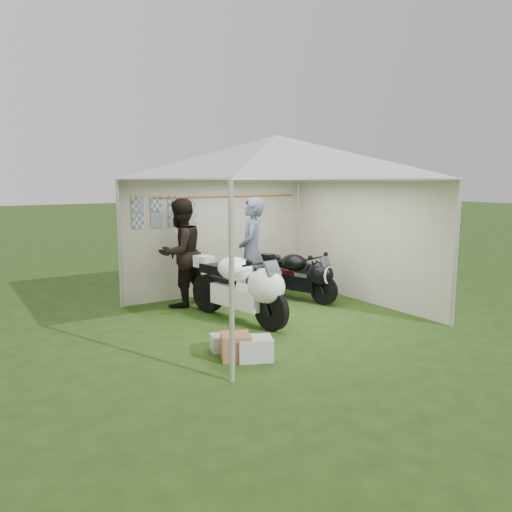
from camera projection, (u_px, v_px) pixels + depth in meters
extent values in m
plane|color=#243D12|center=(275.00, 316.00, 8.47)|extent=(80.00, 80.00, 0.00)
cylinder|color=silver|center=(232.00, 284.00, 5.56)|extent=(0.06, 0.06, 2.30)
cylinder|color=silver|center=(456.00, 254.00, 7.70)|extent=(0.06, 0.06, 2.30)
cylinder|color=silver|center=(120.00, 244.00, 8.88)|extent=(0.06, 0.06, 2.30)
cylinder|color=silver|center=(298.00, 231.00, 11.02)|extent=(0.06, 0.06, 2.30)
cube|color=silver|center=(218.00, 237.00, 9.95)|extent=(4.00, 0.02, 2.30)
cube|color=silver|center=(163.00, 259.00, 7.22)|extent=(0.02, 4.00, 2.30)
cube|color=silver|center=(363.00, 241.00, 9.36)|extent=(0.02, 4.00, 2.30)
pyramid|color=white|center=(276.00, 157.00, 8.06)|extent=(5.66, 5.66, 0.70)
cube|color=#99A5B7|center=(137.00, 204.00, 8.95)|extent=(0.22, 0.02, 0.28)
cube|color=#99A5B7|center=(156.00, 204.00, 9.13)|extent=(0.22, 0.02, 0.28)
cube|color=#99A5B7|center=(174.00, 203.00, 9.32)|extent=(0.22, 0.01, 0.28)
cube|color=#99A5B7|center=(191.00, 203.00, 9.51)|extent=(0.22, 0.01, 0.28)
cube|color=#99A5B7|center=(138.00, 221.00, 8.99)|extent=(0.22, 0.02, 0.28)
cube|color=#99A5B7|center=(156.00, 220.00, 9.18)|extent=(0.22, 0.01, 0.28)
cube|color=#99A5B7|center=(174.00, 219.00, 9.37)|extent=(0.22, 0.02, 0.28)
cube|color=#99A5B7|center=(191.00, 218.00, 9.55)|extent=(0.22, 0.01, 0.28)
cylinder|color=#D8590C|center=(227.00, 197.00, 9.91)|extent=(3.20, 0.02, 0.02)
cylinder|color=black|center=(271.00, 310.00, 7.60)|extent=(0.24, 0.67, 0.66)
cylinder|color=black|center=(208.00, 293.00, 8.70)|extent=(0.29, 0.68, 0.66)
cube|color=white|center=(240.00, 296.00, 8.10)|extent=(0.57, 1.10, 0.33)
ellipsoid|color=white|center=(266.00, 286.00, 7.63)|extent=(0.62, 0.74, 0.55)
ellipsoid|color=white|center=(235.00, 269.00, 8.11)|extent=(0.61, 0.76, 0.39)
cube|color=black|center=(218.00, 269.00, 8.43)|extent=(0.41, 0.70, 0.15)
cube|color=white|center=(204.00, 261.00, 8.67)|extent=(0.30, 0.37, 0.20)
cube|color=black|center=(222.00, 281.00, 8.38)|extent=(0.23, 0.61, 0.11)
cube|color=#3F474C|center=(272.00, 269.00, 7.49)|extent=(0.29, 0.21, 0.23)
cylinder|color=black|center=(324.00, 290.00, 9.17)|extent=(0.25, 0.55, 0.55)
cylinder|color=black|center=(270.00, 281.00, 10.00)|extent=(0.29, 0.57, 0.55)
cube|color=black|center=(298.00, 282.00, 9.54)|extent=(0.55, 0.92, 0.27)
ellipsoid|color=black|center=(320.00, 274.00, 9.19)|extent=(0.55, 0.64, 0.46)
ellipsoid|color=black|center=(294.00, 263.00, 9.55)|extent=(0.55, 0.66, 0.32)
cube|color=black|center=(279.00, 263.00, 9.79)|extent=(0.39, 0.60, 0.13)
cube|color=black|center=(267.00, 258.00, 9.97)|extent=(0.27, 0.32, 0.16)
cube|color=maroon|center=(282.00, 272.00, 9.76)|extent=(0.23, 0.51, 0.09)
cube|color=#3F474C|center=(325.00, 262.00, 9.08)|extent=(0.25, 0.19, 0.19)
cylinder|color=white|center=(329.00, 275.00, 9.06)|extent=(0.32, 0.11, 0.33)
cube|color=#091ACD|center=(266.00, 286.00, 10.08)|extent=(0.45, 0.35, 0.30)
imported|color=black|center=(181.00, 253.00, 9.00)|extent=(1.15, 1.03, 1.96)
imported|color=slate|center=(252.00, 252.00, 9.00)|extent=(0.81, 0.86, 1.98)
cube|color=black|center=(298.00, 276.00, 10.59)|extent=(0.53, 0.43, 0.51)
cube|color=#B9BEC2|center=(255.00, 348.00, 6.41)|extent=(0.54, 0.49, 0.29)
cube|color=#8B5E41|center=(236.00, 347.00, 6.43)|extent=(0.49, 0.49, 0.33)
cube|color=#B9BDC2|center=(222.00, 343.00, 6.74)|extent=(0.37, 0.33, 0.22)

